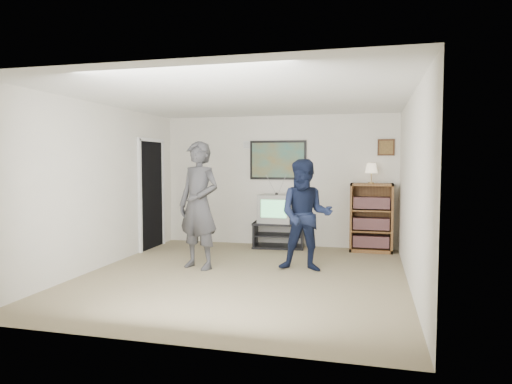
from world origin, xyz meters
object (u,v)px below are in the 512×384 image
at_px(bookshelf, 371,217).
at_px(person_tall, 199,205).
at_px(media_stand, 279,235).
at_px(person_short, 305,215).
at_px(crt_television, 277,208).

height_order(bookshelf, person_tall, person_tall).
xyz_separation_m(media_stand, person_short, (0.74, -1.69, 0.59)).
relative_size(media_stand, person_tall, 0.52).
xyz_separation_m(crt_television, person_short, (0.78, -1.69, 0.09)).
relative_size(bookshelf, person_tall, 0.64).
height_order(media_stand, person_tall, person_tall).
relative_size(media_stand, bookshelf, 0.81).
relative_size(crt_television, person_short, 0.37).
bearing_deg(bookshelf, media_stand, -178.30).
height_order(person_tall, person_short, person_tall).
bearing_deg(media_stand, person_short, -71.71).
height_order(crt_television, bookshelf, bookshelf).
distance_m(media_stand, person_tall, 2.23).
bearing_deg(person_tall, media_stand, 84.43).
distance_m(bookshelf, person_short, 2.00).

